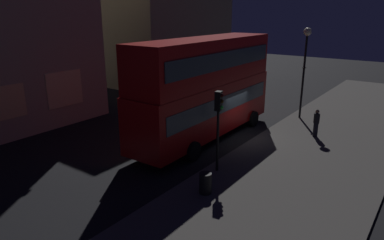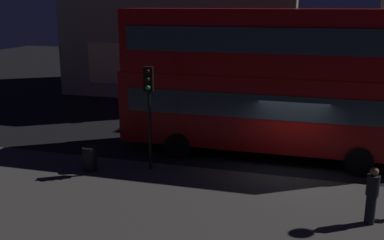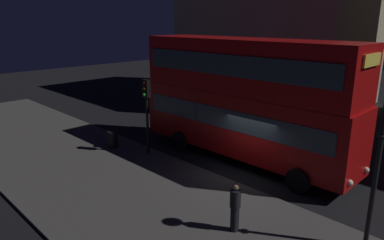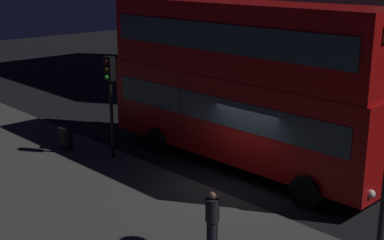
# 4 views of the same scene
# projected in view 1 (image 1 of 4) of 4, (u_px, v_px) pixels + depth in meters

# --- Properties ---
(ground_plane) EXTENTS (80.00, 80.00, 0.00)m
(ground_plane) POSITION_uv_depth(u_px,v_px,m) (240.00, 137.00, 20.53)
(ground_plane) COLOR black
(sidewalk_slab) EXTENTS (44.00, 7.14, 0.12)m
(sidewalk_slab) POSITION_uv_depth(u_px,v_px,m) (315.00, 153.00, 18.04)
(sidewalk_slab) COLOR #423F3D
(sidewalk_slab) RESTS_ON ground
(building_plain_facade) EXTENTS (13.28, 9.93, 15.12)m
(building_plain_facade) POSITION_uv_depth(u_px,v_px,m) (159.00, 6.00, 35.95)
(building_plain_facade) COLOR tan
(building_plain_facade) RESTS_ON ground
(double_decker_bus) EXTENTS (11.02, 2.90, 5.70)m
(double_decker_bus) POSITION_uv_depth(u_px,v_px,m) (206.00, 85.00, 19.40)
(double_decker_bus) COLOR #9E0C0C
(double_decker_bus) RESTS_ON ground
(traffic_light_near_kerb) EXTENTS (0.36, 0.39, 3.69)m
(traffic_light_near_kerb) POSITION_uv_depth(u_px,v_px,m) (219.00, 114.00, 15.17)
(traffic_light_near_kerb) COLOR black
(traffic_light_near_kerb) RESTS_ON sidewalk_slab
(street_lamp) EXTENTS (0.51, 0.51, 5.96)m
(street_lamp) POSITION_uv_depth(u_px,v_px,m) (306.00, 53.00, 22.63)
(street_lamp) COLOR black
(street_lamp) RESTS_ON sidewalk_slab
(pedestrian) EXTENTS (0.33, 0.33, 1.61)m
(pedestrian) POSITION_uv_depth(u_px,v_px,m) (316.00, 123.00, 20.05)
(pedestrian) COLOR black
(pedestrian) RESTS_ON sidewalk_slab
(litter_bin) EXTENTS (0.50, 0.50, 0.86)m
(litter_bin) POSITION_uv_depth(u_px,v_px,m) (205.00, 183.00, 13.86)
(litter_bin) COLOR black
(litter_bin) RESTS_ON sidewalk_slab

